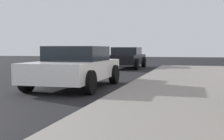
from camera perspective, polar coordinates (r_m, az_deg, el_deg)
car_white at (r=9.57m, az=-6.79°, el=0.65°), size 2.05×4.02×1.27m
car_black at (r=18.83m, az=2.65°, el=2.33°), size 1.97×4.16×1.27m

